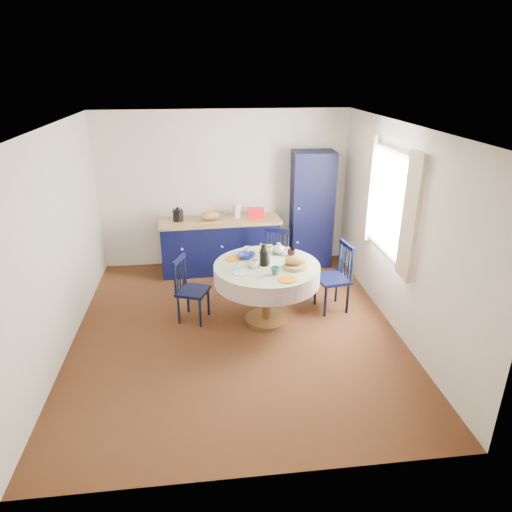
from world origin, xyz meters
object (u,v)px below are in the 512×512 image
at_px(cobalt_bowl, 247,256).
at_px(mug_b, 275,271).
at_px(chair_far, 275,260).
at_px(dining_table, 267,274).
at_px(pantry_cabinet, 312,210).
at_px(kitchen_counter, 220,244).
at_px(mug_d, 248,250).
at_px(mug_c, 291,253).
at_px(mug_a, 253,264).
at_px(chair_right, 335,277).
at_px(chair_left, 190,289).

bearing_deg(cobalt_bowl, mug_b, -62.60).
bearing_deg(chair_far, dining_table, -82.14).
relative_size(pantry_cabinet, chair_far, 2.08).
bearing_deg(dining_table, pantry_cabinet, 61.56).
bearing_deg(kitchen_counter, mug_d, -79.82).
bearing_deg(mug_c, mug_b, -118.56).
relative_size(dining_table, mug_c, 12.09).
xyz_separation_m(kitchen_counter, mug_a, (0.33, -1.79, 0.41)).
distance_m(chair_right, mug_b, 1.12).
height_order(pantry_cabinet, mug_b, pantry_cabinet).
relative_size(dining_table, chair_left, 1.54).
bearing_deg(cobalt_bowl, chair_left, -174.08).
relative_size(chair_far, mug_d, 8.76).
xyz_separation_m(mug_b, cobalt_bowl, (-0.29, 0.55, -0.02)).
height_order(pantry_cabinet, cobalt_bowl, pantry_cabinet).
height_order(chair_right, cobalt_bowl, chair_right).
height_order(chair_left, cobalt_bowl, same).
xyz_separation_m(chair_left, mug_a, (0.80, -0.24, 0.42)).
relative_size(chair_left, chair_right, 0.91).
height_order(dining_table, chair_far, dining_table).
xyz_separation_m(dining_table, chair_far, (0.25, 0.96, -0.22)).
xyz_separation_m(chair_far, chair_right, (0.71, -0.72, 0.02)).
bearing_deg(mug_c, mug_d, 166.85).
relative_size(kitchen_counter, mug_c, 17.73).
xyz_separation_m(chair_far, mug_b, (-0.20, -1.26, 0.40)).
xyz_separation_m(mug_b, mug_c, (0.30, 0.56, -0.01)).
distance_m(dining_table, chair_right, 1.01).
distance_m(chair_far, chair_right, 1.01).
bearing_deg(mug_d, mug_b, -69.47).
relative_size(pantry_cabinet, cobalt_bowl, 8.05).
bearing_deg(cobalt_bowl, mug_d, 77.79).
bearing_deg(mug_c, chair_right, -2.22).
height_order(kitchen_counter, chair_right, kitchen_counter).
height_order(pantry_cabinet, chair_far, pantry_cabinet).
bearing_deg(mug_d, pantry_cabinet, 50.26).
distance_m(mug_b, mug_d, 0.73).
relative_size(chair_left, cobalt_bowl, 3.69).
bearing_deg(pantry_cabinet, mug_a, -118.93).
bearing_deg(mug_b, chair_far, 81.06).
xyz_separation_m(chair_far, mug_d, (-0.45, -0.57, 0.40)).
xyz_separation_m(pantry_cabinet, mug_b, (-0.93, -2.12, -0.09)).
distance_m(mug_c, cobalt_bowl, 0.59).
xyz_separation_m(pantry_cabinet, cobalt_bowl, (-1.22, -1.57, -0.11)).
bearing_deg(mug_c, kitchen_counter, 120.70).
xyz_separation_m(kitchen_counter, mug_d, (0.31, -1.33, 0.41)).
distance_m(mug_d, cobalt_bowl, 0.14).
height_order(kitchen_counter, mug_a, kitchen_counter).
xyz_separation_m(mug_a, cobalt_bowl, (-0.05, 0.32, -0.02)).
bearing_deg(chair_right, mug_c, -101.70).
relative_size(mug_b, mug_d, 1.02).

